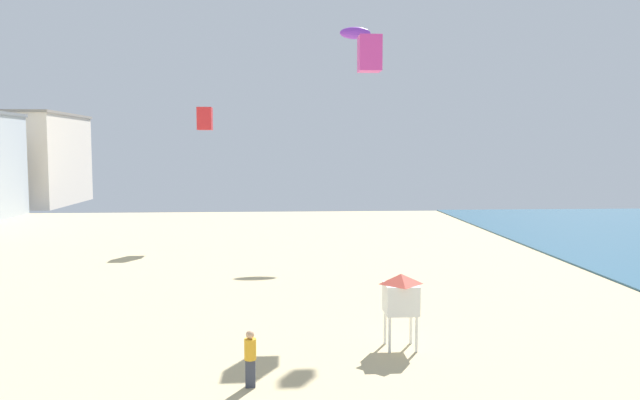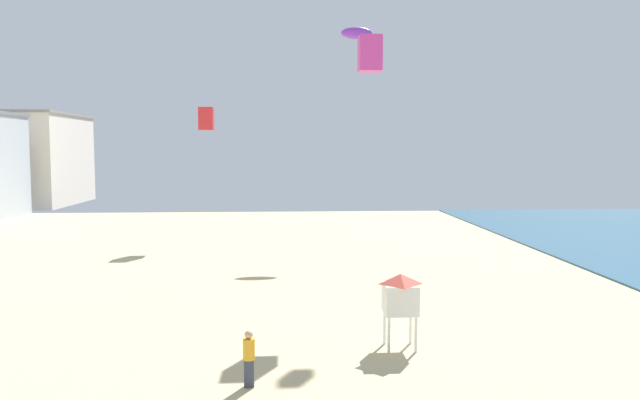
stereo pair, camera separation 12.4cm
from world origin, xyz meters
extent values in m
cube|color=silver|center=(-30.31, 70.48, 5.31)|extent=(16.31, 15.52, 10.62)
cube|color=gray|center=(-30.31, 70.48, 10.77)|extent=(16.63, 15.83, 0.30)
cube|color=#383D4C|center=(2.07, 11.33, 0.40)|extent=(0.28, 0.18, 0.80)
cylinder|color=gold|center=(2.07, 11.33, 1.10)|extent=(0.34, 0.34, 0.60)
sphere|color=tan|center=(2.07, 11.33, 1.52)|extent=(0.24, 0.24, 0.24)
cylinder|color=white|center=(6.52, 14.03, 0.60)|extent=(0.10, 0.10, 1.20)
cylinder|color=white|center=(7.42, 14.03, 0.60)|extent=(0.10, 0.10, 1.20)
cylinder|color=white|center=(6.52, 14.93, 0.60)|extent=(0.10, 0.10, 1.20)
cylinder|color=white|center=(7.42, 14.93, 0.60)|extent=(0.10, 0.10, 1.20)
cube|color=white|center=(6.97, 14.48, 1.70)|extent=(1.10, 1.10, 1.00)
pyramid|color=#D14C3D|center=(6.97, 14.48, 2.38)|extent=(1.10, 1.10, 0.35)
cube|color=red|center=(-2.52, 39.57, 8.89)|extent=(1.04, 1.04, 1.63)
cube|color=#DB3D9E|center=(6.92, 21.90, 10.94)|extent=(1.00, 1.00, 1.57)
ellipsoid|color=purple|center=(8.24, 38.45, 14.87)|extent=(2.19, 0.61, 0.85)
camera|label=1|loc=(2.96, -5.77, 6.75)|focal=34.72mm
camera|label=2|loc=(3.08, -5.78, 6.75)|focal=34.72mm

